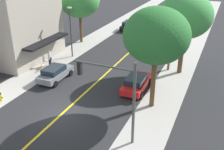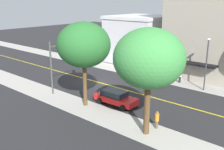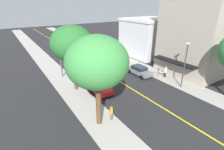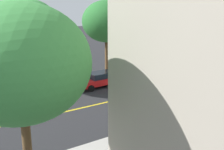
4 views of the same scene
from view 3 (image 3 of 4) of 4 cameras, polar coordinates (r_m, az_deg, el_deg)
ground_plane at (r=30.72m, az=-3.62°, el=1.62°), size 140.00×140.00×0.00m
sidewalk_left at (r=34.58m, az=6.80°, el=3.97°), size 3.49×126.00×0.01m
sidewalk_right at (r=28.18m, az=-16.42°, el=-1.32°), size 3.49×126.00×0.01m
road_centerline_stripe at (r=30.71m, az=-3.62°, el=1.63°), size 0.20×126.00×0.00m
corner_shop_building at (r=40.42m, az=12.04°, el=12.28°), size 10.20×9.64×8.01m
pale_office_building at (r=32.48m, az=28.29°, el=14.29°), size 12.96×9.76×15.43m
street_tree_left_near at (r=14.84m, az=-4.97°, el=4.12°), size 5.56×5.56×8.75m
street_tree_right_corner at (r=22.41m, az=-13.13°, el=10.12°), size 5.35×5.35×8.68m
fire_hydrant at (r=34.12m, az=5.28°, el=4.54°), size 0.44×0.24×0.87m
parking_meter at (r=28.59m, az=15.13°, el=1.19°), size 0.12×0.18×1.41m
traffic_light_mast at (r=28.32m, az=-14.31°, el=7.71°), size 4.52×0.32×6.16m
street_lamp at (r=25.06m, az=23.12°, el=4.39°), size 0.70×0.36×6.37m
red_sedan_right_curb at (r=23.15m, az=-4.71°, el=-3.70°), size 2.20×4.76×1.49m
grey_sedan_left_curb at (r=28.71m, az=9.15°, el=1.49°), size 2.11×4.40×1.49m
pedestrian_orange_shirt at (r=17.80m, az=-0.22°, el=-12.39°), size 0.36×0.36×1.58m
pedestrian_white_shirt at (r=28.69m, az=17.30°, el=1.10°), size 0.37×0.37×1.83m
small_dog at (r=29.70m, az=15.91°, el=0.85°), size 0.43×0.84×0.63m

